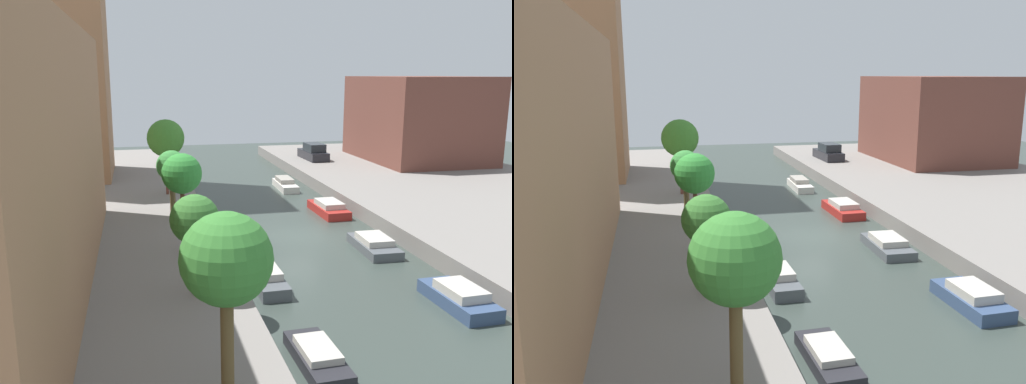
% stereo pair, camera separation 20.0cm
% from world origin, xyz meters
% --- Properties ---
extents(ground_plane, '(84.00, 84.00, 0.00)m').
position_xyz_m(ground_plane, '(0.00, 0.00, 0.00)').
color(ground_plane, '#333D38').
extents(quay_left, '(20.00, 64.00, 1.00)m').
position_xyz_m(quay_left, '(-15.00, 0.00, 0.50)').
color(quay_left, gray).
rests_on(quay_left, ground_plane).
extents(apartment_tower_far, '(10.00, 8.67, 25.38)m').
position_xyz_m(apartment_tower_far, '(-16.00, 17.05, 13.69)').
color(apartment_tower_far, '#9E704C').
rests_on(apartment_tower_far, quay_left).
extents(low_block_right, '(10.00, 13.30, 8.05)m').
position_xyz_m(low_block_right, '(18.00, 18.94, 5.03)').
color(low_block_right, brown).
rests_on(low_block_right, quay_right).
extents(street_tree_0, '(2.34, 2.34, 5.10)m').
position_xyz_m(street_tree_0, '(-6.98, -16.60, 4.86)').
color(street_tree_0, brown).
rests_on(street_tree_0, quay_left).
extents(street_tree_1, '(1.90, 1.90, 3.93)m').
position_xyz_m(street_tree_1, '(-6.98, -9.41, 3.94)').
color(street_tree_1, brown).
rests_on(street_tree_1, quay_left).
extents(street_tree_2, '(1.91, 1.91, 4.72)m').
position_xyz_m(street_tree_2, '(-6.98, -4.15, 4.73)').
color(street_tree_2, brown).
rests_on(street_tree_2, quay_left).
extents(street_tree_3, '(1.86, 1.86, 3.87)m').
position_xyz_m(street_tree_3, '(-6.98, 3.00, 3.86)').
color(street_tree_3, '#4F4427').
rests_on(street_tree_3, quay_left).
extents(street_tree_4, '(2.59, 2.59, 5.26)m').
position_xyz_m(street_tree_4, '(-6.98, 8.44, 4.95)').
color(street_tree_4, brown).
rests_on(street_tree_4, quay_left).
extents(parked_car, '(1.90, 4.59, 1.61)m').
position_xyz_m(parked_car, '(8.13, 21.09, 1.67)').
color(parked_car, black).
rests_on(parked_car, quay_right).
extents(moored_boat_left_1, '(1.40, 3.40, 0.70)m').
position_xyz_m(moored_boat_left_1, '(-3.55, -13.78, 0.30)').
color(moored_boat_left_1, '#232328').
rests_on(moored_boat_left_1, ground_plane).
extents(moored_boat_left_2, '(1.29, 3.33, 0.87)m').
position_xyz_m(moored_boat_left_2, '(-3.57, -7.14, 0.37)').
color(moored_boat_left_2, '#4C5156').
rests_on(moored_boat_left_2, ground_plane).
extents(moored_boat_left_3, '(1.57, 4.34, 1.03)m').
position_xyz_m(moored_boat_left_3, '(-3.73, -1.31, 0.44)').
color(moored_boat_left_3, beige).
rests_on(moored_boat_left_3, ground_plane).
extents(moored_boat_right_1, '(1.69, 3.73, 0.95)m').
position_xyz_m(moored_boat_right_1, '(3.58, -10.79, 0.40)').
color(moored_boat_right_1, '#33476B').
rests_on(moored_boat_right_1, ground_plane).
extents(moored_boat_right_2, '(1.81, 3.89, 0.82)m').
position_xyz_m(moored_boat_right_2, '(3.25, -3.47, 0.34)').
color(moored_boat_right_2, '#4C5156').
rests_on(moored_boat_right_2, ground_plane).
extents(moored_boat_right_3, '(1.72, 4.18, 0.92)m').
position_xyz_m(moored_boat_right_3, '(3.57, 4.35, 0.39)').
color(moored_boat_right_3, maroon).
rests_on(moored_boat_right_3, ground_plane).
extents(moored_boat_right_4, '(1.44, 4.21, 0.91)m').
position_xyz_m(moored_boat_right_4, '(2.87, 12.75, 0.38)').
color(moored_boat_right_4, beige).
rests_on(moored_boat_right_4, ground_plane).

